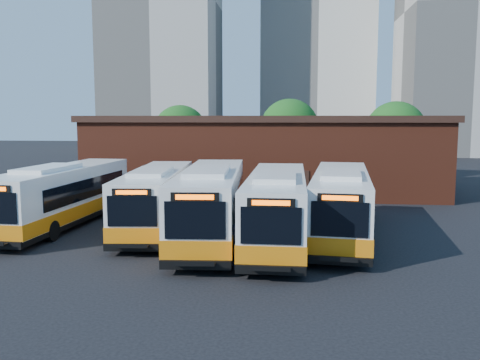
# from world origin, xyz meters

# --- Properties ---
(ground) EXTENTS (220.00, 220.00, 0.00)m
(ground) POSITION_xyz_m (0.00, 0.00, 0.00)
(ground) COLOR black
(bus_farwest) EXTENTS (3.46, 13.44, 3.63)m
(bus_farwest) POSITION_xyz_m (-10.80, 4.48, 1.65)
(bus_farwest) COLOR white
(bus_farwest) RESTS_ON ground
(bus_west) EXTENTS (3.75, 13.04, 3.51)m
(bus_west) POSITION_xyz_m (-5.26, 4.48, 1.59)
(bus_west) COLOR white
(bus_west) RESTS_ON ground
(bus_midwest) EXTENTS (3.75, 14.04, 3.78)m
(bus_midwest) POSITION_xyz_m (-1.82, 2.47, 1.72)
(bus_midwest) COLOR white
(bus_midwest) RESTS_ON ground
(bus_mideast) EXTENTS (2.89, 13.40, 3.64)m
(bus_mideast) POSITION_xyz_m (1.61, 1.92, 1.65)
(bus_mideast) COLOR white
(bus_mideast) RESTS_ON ground
(bus_east) EXTENTS (4.03, 13.46, 3.62)m
(bus_east) POSITION_xyz_m (4.92, 3.40, 1.64)
(bus_east) COLOR white
(bus_east) RESTS_ON ground
(transit_worker) EXTENTS (0.65, 0.79, 1.87)m
(transit_worker) POSITION_xyz_m (0.02, -2.80, 0.93)
(transit_worker) COLOR #131B37
(transit_worker) RESTS_ON ground
(depot_building) EXTENTS (28.60, 12.60, 6.40)m
(depot_building) POSITION_xyz_m (0.00, 20.00, 3.26)
(depot_building) COLOR maroon
(depot_building) RESTS_ON ground
(tree_west) EXTENTS (6.00, 6.00, 7.65)m
(tree_west) POSITION_xyz_m (-10.00, 32.00, 4.64)
(tree_west) COLOR #382314
(tree_west) RESTS_ON ground
(tree_mid) EXTENTS (6.56, 6.56, 8.36)m
(tree_mid) POSITION_xyz_m (2.00, 34.00, 5.08)
(tree_mid) COLOR #382314
(tree_mid) RESTS_ON ground
(tree_east) EXTENTS (6.24, 6.24, 7.96)m
(tree_east) POSITION_xyz_m (13.00, 31.00, 4.83)
(tree_east) COLOR #382314
(tree_east) RESTS_ON ground
(tower_left) EXTENTS (20.00, 18.00, 56.20)m
(tower_left) POSITION_xyz_m (-22.00, 72.00, 27.84)
(tower_left) COLOR #B6B0A7
(tower_left) RESTS_ON ground
(tower_center) EXTENTS (22.00, 20.00, 61.20)m
(tower_center) POSITION_xyz_m (7.00, 86.00, 30.34)
(tower_center) COLOR silver
(tower_center) RESTS_ON ground
(tower_right) EXTENTS (18.00, 18.00, 49.20)m
(tower_right) POSITION_xyz_m (30.00, 68.00, 24.34)
(tower_right) COLOR #B6B0A7
(tower_right) RESTS_ON ground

